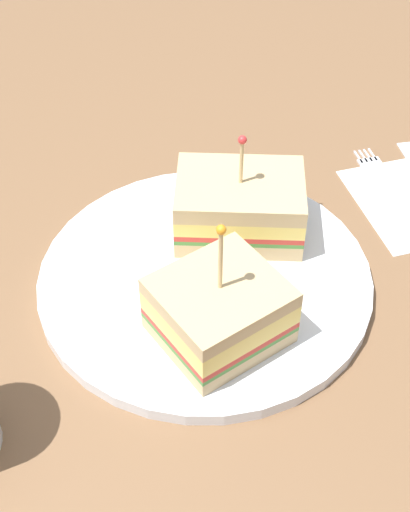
{
  "coord_description": "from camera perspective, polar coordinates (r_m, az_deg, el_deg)",
  "views": [
    {
      "loc": [
        -18.9,
        -35.47,
        42.66
      ],
      "look_at": [
        0.0,
        0.0,
        3.1
      ],
      "focal_mm": 51.13,
      "sensor_mm": 36.0,
      "label": 1
    }
  ],
  "objects": [
    {
      "name": "ground_plane",
      "position": [
        0.59,
        -0.0,
        -2.82
      ],
      "size": [
        114.21,
        114.21,
        2.0
      ],
      "primitive_type": "cube",
      "color": "brown"
    },
    {
      "name": "sandwich_half_back",
      "position": [
        0.6,
        2.71,
        3.93
      ],
      "size": [
        12.7,
        11.67,
        9.5
      ],
      "color": "tan",
      "rests_on": "plate"
    },
    {
      "name": "sandwich_half_front",
      "position": [
        0.52,
        1.14,
        -4.3
      ],
      "size": [
        9.37,
        8.78,
        10.67
      ],
      "color": "tan",
      "rests_on": "plate"
    },
    {
      "name": "fork",
      "position": [
        0.7,
        13.67,
        5.89
      ],
      "size": [
        3.99,
        12.34,
        0.35
      ],
      "color": "silver",
      "rests_on": "ground_plane"
    },
    {
      "name": "plate",
      "position": [
        0.58,
        -0.0,
        -1.79
      ],
      "size": [
        26.49,
        26.49,
        1.1
      ],
      "primitive_type": "cylinder",
      "color": "white",
      "rests_on": "ground_plane"
    }
  ]
}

